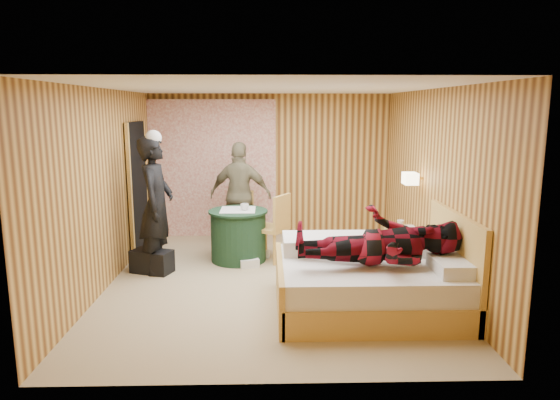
{
  "coord_description": "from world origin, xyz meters",
  "views": [
    {
      "loc": [
        -0.05,
        -6.3,
        2.26
      ],
      "look_at": [
        0.12,
        0.22,
        1.05
      ],
      "focal_mm": 32.0,
      "sensor_mm": 36.0,
      "label": 1
    }
  ],
  "objects_px": {
    "chair_far": "(241,215)",
    "chair_near": "(275,223)",
    "duffel_bag": "(152,261)",
    "man_on_bed": "(380,229)",
    "nightstand": "(402,247)",
    "round_table": "(238,235)",
    "bed": "(371,281)",
    "wall_lamp": "(410,178)",
    "woman_standing": "(156,205)",
    "man_at_table": "(240,195)"
  },
  "relations": [
    {
      "from": "chair_far",
      "to": "chair_near",
      "type": "relative_size",
      "value": 0.92
    },
    {
      "from": "duffel_bag",
      "to": "man_on_bed",
      "type": "distance_m",
      "value": 3.31
    },
    {
      "from": "duffel_bag",
      "to": "nightstand",
      "type": "bearing_deg",
      "value": 23.08
    },
    {
      "from": "round_table",
      "to": "nightstand",
      "type": "bearing_deg",
      "value": -8.75
    },
    {
      "from": "duffel_bag",
      "to": "chair_far",
      "type": "bearing_deg",
      "value": 66.6
    },
    {
      "from": "bed",
      "to": "chair_far",
      "type": "xyz_separation_m",
      "value": [
        -1.61,
        2.55,
        0.22
      ]
    },
    {
      "from": "round_table",
      "to": "duffel_bag",
      "type": "height_order",
      "value": "round_table"
    },
    {
      "from": "wall_lamp",
      "to": "nightstand",
      "type": "distance_m",
      "value": 1.02
    },
    {
      "from": "man_on_bed",
      "to": "chair_far",
      "type": "bearing_deg",
      "value": 120.46
    },
    {
      "from": "round_table",
      "to": "chair_far",
      "type": "xyz_separation_m",
      "value": [
        0.0,
        0.69,
        0.15
      ]
    },
    {
      "from": "man_on_bed",
      "to": "chair_near",
      "type": "bearing_deg",
      "value": 118.18
    },
    {
      "from": "bed",
      "to": "round_table",
      "type": "relative_size",
      "value": 2.34
    },
    {
      "from": "chair_far",
      "to": "chair_near",
      "type": "bearing_deg",
      "value": -53.35
    },
    {
      "from": "woman_standing",
      "to": "bed",
      "type": "bearing_deg",
      "value": -112.66
    },
    {
      "from": "woman_standing",
      "to": "nightstand",
      "type": "bearing_deg",
      "value": -83.69
    },
    {
      "from": "bed",
      "to": "chair_near",
      "type": "bearing_deg",
      "value": 120.48
    },
    {
      "from": "wall_lamp",
      "to": "chair_far",
      "type": "distance_m",
      "value": 2.78
    },
    {
      "from": "chair_far",
      "to": "man_on_bed",
      "type": "xyz_separation_m",
      "value": [
        1.63,
        -2.78,
        0.45
      ]
    },
    {
      "from": "round_table",
      "to": "chair_near",
      "type": "bearing_deg",
      "value": -5.71
    },
    {
      "from": "nightstand",
      "to": "man_on_bed",
      "type": "distance_m",
      "value": 1.99
    },
    {
      "from": "bed",
      "to": "man_on_bed",
      "type": "xyz_separation_m",
      "value": [
        0.03,
        -0.23,
        0.66
      ]
    },
    {
      "from": "round_table",
      "to": "chair_near",
      "type": "height_order",
      "value": "chair_near"
    },
    {
      "from": "wall_lamp",
      "to": "woman_standing",
      "type": "height_order",
      "value": "woman_standing"
    },
    {
      "from": "wall_lamp",
      "to": "duffel_bag",
      "type": "xyz_separation_m",
      "value": [
        -3.58,
        -0.05,
        -1.14
      ]
    },
    {
      "from": "wall_lamp",
      "to": "round_table",
      "type": "height_order",
      "value": "wall_lamp"
    },
    {
      "from": "chair_near",
      "to": "round_table",
      "type": "bearing_deg",
      "value": -64.68
    },
    {
      "from": "wall_lamp",
      "to": "bed",
      "type": "bearing_deg",
      "value": -120.25
    },
    {
      "from": "chair_near",
      "to": "woman_standing",
      "type": "bearing_deg",
      "value": -43.94
    },
    {
      "from": "chair_far",
      "to": "woman_standing",
      "type": "xyz_separation_m",
      "value": [
        -1.09,
        -1.19,
        0.4
      ]
    },
    {
      "from": "nightstand",
      "to": "man_on_bed",
      "type": "bearing_deg",
      "value": -113.01
    },
    {
      "from": "man_at_table",
      "to": "duffel_bag",
      "type": "bearing_deg",
      "value": 58.35
    },
    {
      "from": "duffel_bag",
      "to": "man_at_table",
      "type": "relative_size",
      "value": 0.32
    },
    {
      "from": "chair_near",
      "to": "duffel_bag",
      "type": "bearing_deg",
      "value": -43.39
    },
    {
      "from": "duffel_bag",
      "to": "man_at_table",
      "type": "xyz_separation_m",
      "value": [
        1.17,
        1.27,
        0.7
      ]
    },
    {
      "from": "nightstand",
      "to": "man_at_table",
      "type": "height_order",
      "value": "man_at_table"
    },
    {
      "from": "nightstand",
      "to": "round_table",
      "type": "height_order",
      "value": "round_table"
    },
    {
      "from": "chair_near",
      "to": "bed",
      "type": "bearing_deg",
      "value": 61.51
    },
    {
      "from": "chair_near",
      "to": "man_at_table",
      "type": "relative_size",
      "value": 0.59
    },
    {
      "from": "man_at_table",
      "to": "nightstand",
      "type": "bearing_deg",
      "value": 166.21
    },
    {
      "from": "chair_near",
      "to": "man_at_table",
      "type": "xyz_separation_m",
      "value": [
        -0.55,
        0.79,
        0.28
      ]
    },
    {
      "from": "wall_lamp",
      "to": "man_at_table",
      "type": "bearing_deg",
      "value": 153.22
    },
    {
      "from": "chair_far",
      "to": "woman_standing",
      "type": "height_order",
      "value": "woman_standing"
    },
    {
      "from": "round_table",
      "to": "wall_lamp",
      "type": "bearing_deg",
      "value": -11.29
    },
    {
      "from": "bed",
      "to": "duffel_bag",
      "type": "height_order",
      "value": "bed"
    },
    {
      "from": "wall_lamp",
      "to": "man_at_table",
      "type": "xyz_separation_m",
      "value": [
        -2.41,
        1.21,
        -0.44
      ]
    },
    {
      "from": "duffel_bag",
      "to": "man_at_table",
      "type": "distance_m",
      "value": 1.87
    },
    {
      "from": "bed",
      "to": "nightstand",
      "type": "relative_size",
      "value": 3.52
    },
    {
      "from": "bed",
      "to": "man_at_table",
      "type": "distance_m",
      "value": 3.09
    },
    {
      "from": "round_table",
      "to": "duffel_bag",
      "type": "relative_size",
      "value": 1.58
    },
    {
      "from": "bed",
      "to": "man_on_bed",
      "type": "distance_m",
      "value": 0.7
    }
  ]
}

